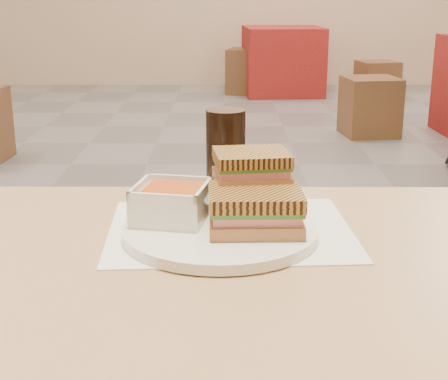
{
  "coord_description": "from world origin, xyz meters",
  "views": [
    {
      "loc": [
        0.01,
        -2.93,
        1.1
      ],
      "look_at": [
        0.01,
        -2.0,
        0.82
      ],
      "focal_mm": 52.8,
      "sensor_mm": 36.0,
      "label": 1
    }
  ],
  "objects_px": {
    "soup_bowl": "(171,204)",
    "bg_chair_2r": "(377,82)",
    "plate": "(220,231)",
    "bg_table_2": "(282,61)",
    "panini_lower": "(255,209)",
    "bg_chair_1l": "(370,107)",
    "main_table": "(310,336)",
    "cola_glass": "(226,152)",
    "bg_chair_2l": "(248,71)"
  },
  "relations": [
    {
      "from": "bg_table_2",
      "to": "bg_chair_2r",
      "type": "relative_size",
      "value": 2.03
    },
    {
      "from": "panini_lower",
      "to": "bg_chair_1l",
      "type": "height_order",
      "value": "panini_lower"
    },
    {
      "from": "main_table",
      "to": "bg_chair_1l",
      "type": "xyz_separation_m",
      "value": [
        1.01,
        4.27,
        -0.41
      ]
    },
    {
      "from": "cola_glass",
      "to": "main_table",
      "type": "bearing_deg",
      "value": -69.67
    },
    {
      "from": "panini_lower",
      "to": "bg_chair_1l",
      "type": "distance_m",
      "value": 4.37
    },
    {
      "from": "bg_table_2",
      "to": "bg_chair_2l",
      "type": "height_order",
      "value": "bg_table_2"
    },
    {
      "from": "soup_bowl",
      "to": "bg_table_2",
      "type": "height_order",
      "value": "soup_bowl"
    },
    {
      "from": "cola_glass",
      "to": "bg_chair_2r",
      "type": "height_order",
      "value": "cola_glass"
    },
    {
      "from": "main_table",
      "to": "soup_bowl",
      "type": "relative_size",
      "value": 9.7
    },
    {
      "from": "panini_lower",
      "to": "bg_table_2",
      "type": "bearing_deg",
      "value": 84.74
    },
    {
      "from": "plate",
      "to": "bg_chair_2l",
      "type": "xyz_separation_m",
      "value": [
        0.27,
        6.35,
        -0.52
      ]
    },
    {
      "from": "soup_bowl",
      "to": "bg_chair_2r",
      "type": "relative_size",
      "value": 0.29
    },
    {
      "from": "soup_bowl",
      "to": "panini_lower",
      "type": "height_order",
      "value": "panini_lower"
    },
    {
      "from": "cola_glass",
      "to": "bg_table_2",
      "type": "xyz_separation_m",
      "value": [
        0.62,
        6.07,
        -0.47
      ]
    },
    {
      "from": "main_table",
      "to": "panini_lower",
      "type": "height_order",
      "value": "panini_lower"
    },
    {
      "from": "bg_chair_1l",
      "to": "bg_chair_2r",
      "type": "relative_size",
      "value": 1.05
    },
    {
      "from": "main_table",
      "to": "bg_table_2",
      "type": "distance_m",
      "value": 6.41
    },
    {
      "from": "cola_glass",
      "to": "bg_chair_2r",
      "type": "xyz_separation_m",
      "value": [
        1.53,
        5.51,
        -0.62
      ]
    },
    {
      "from": "soup_bowl",
      "to": "panini_lower",
      "type": "xyz_separation_m",
      "value": [
        0.13,
        -0.04,
        0.01
      ]
    },
    {
      "from": "main_table",
      "to": "soup_bowl",
      "type": "distance_m",
      "value": 0.28
    },
    {
      "from": "plate",
      "to": "bg_chair_2l",
      "type": "relative_size",
      "value": 0.57
    },
    {
      "from": "cola_glass",
      "to": "panini_lower",
      "type": "bearing_deg",
      "value": -79.79
    },
    {
      "from": "bg_chair_2l",
      "to": "bg_chair_2r",
      "type": "height_order",
      "value": "bg_chair_2l"
    },
    {
      "from": "plate",
      "to": "bg_table_2",
      "type": "distance_m",
      "value": 6.34
    },
    {
      "from": "bg_chair_2l",
      "to": "bg_chair_2r",
      "type": "relative_size",
      "value": 1.19
    },
    {
      "from": "plate",
      "to": "main_table",
      "type": "bearing_deg",
      "value": -35.53
    },
    {
      "from": "bg_chair_1l",
      "to": "bg_chair_2l",
      "type": "bearing_deg",
      "value": 111.97
    },
    {
      "from": "plate",
      "to": "panini_lower",
      "type": "relative_size",
      "value": 2.13
    },
    {
      "from": "panini_lower",
      "to": "cola_glass",
      "type": "xyz_separation_m",
      "value": [
        -0.04,
        0.24,
        0.03
      ]
    },
    {
      "from": "main_table",
      "to": "bg_chair_2l",
      "type": "distance_m",
      "value": 6.46
    },
    {
      "from": "main_table",
      "to": "cola_glass",
      "type": "bearing_deg",
      "value": 110.33
    },
    {
      "from": "main_table",
      "to": "bg_chair_2r",
      "type": "xyz_separation_m",
      "value": [
        1.41,
        5.83,
        -0.43
      ]
    },
    {
      "from": "plate",
      "to": "panini_lower",
      "type": "height_order",
      "value": "panini_lower"
    },
    {
      "from": "panini_lower",
      "to": "bg_chair_2l",
      "type": "distance_m",
      "value": 6.39
    },
    {
      "from": "plate",
      "to": "bg_chair_1l",
      "type": "bearing_deg",
      "value": 74.74
    },
    {
      "from": "plate",
      "to": "bg_table_2",
      "type": "bearing_deg",
      "value": 84.27
    },
    {
      "from": "panini_lower",
      "to": "bg_chair_1l",
      "type": "xyz_separation_m",
      "value": [
        1.09,
        4.19,
        -0.57
      ]
    },
    {
      "from": "cola_glass",
      "to": "bg_chair_2l",
      "type": "xyz_separation_m",
      "value": [
        0.26,
        6.13,
        -0.58
      ]
    },
    {
      "from": "main_table",
      "to": "bg_table_2",
      "type": "xyz_separation_m",
      "value": [
        0.5,
        6.39,
        -0.28
      ]
    },
    {
      "from": "bg_chair_2l",
      "to": "soup_bowl",
      "type": "bearing_deg",
      "value": -93.07
    },
    {
      "from": "panini_lower",
      "to": "main_table",
      "type": "bearing_deg",
      "value": -46.87
    },
    {
      "from": "plate",
      "to": "bg_chair_1l",
      "type": "xyz_separation_m",
      "value": [
        1.14,
        4.18,
        -0.54
      ]
    },
    {
      "from": "bg_chair_2r",
      "to": "panini_lower",
      "type": "bearing_deg",
      "value": -104.52
    },
    {
      "from": "main_table",
      "to": "panini_lower",
      "type": "relative_size",
      "value": 8.8
    },
    {
      "from": "soup_bowl",
      "to": "bg_chair_2r",
      "type": "xyz_separation_m",
      "value": [
        1.61,
        5.71,
        -0.59
      ]
    },
    {
      "from": "soup_bowl",
      "to": "bg_chair_1l",
      "type": "height_order",
      "value": "soup_bowl"
    },
    {
      "from": "cola_glass",
      "to": "bg_chair_2l",
      "type": "distance_m",
      "value": 6.16
    },
    {
      "from": "panini_lower",
      "to": "cola_glass",
      "type": "bearing_deg",
      "value": 100.21
    },
    {
      "from": "bg_chair_1l",
      "to": "plate",
      "type": "bearing_deg",
      "value": -105.26
    },
    {
      "from": "panini_lower",
      "to": "plate",
      "type": "bearing_deg",
      "value": 168.69
    }
  ]
}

